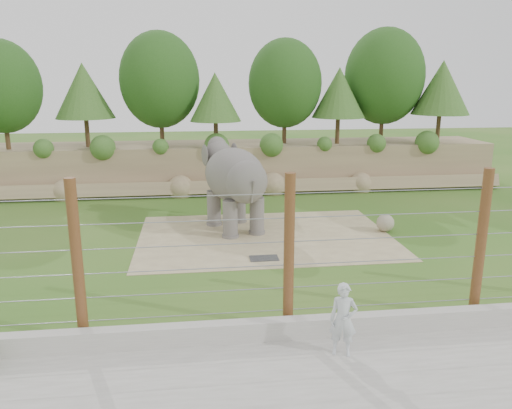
{
  "coord_description": "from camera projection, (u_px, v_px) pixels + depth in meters",
  "views": [
    {
      "loc": [
        -2.23,
        -15.82,
        6.14
      ],
      "look_at": [
        0.0,
        2.0,
        1.6
      ],
      "focal_mm": 35.0,
      "sensor_mm": 36.0,
      "label": 1
    }
  ],
  "objects": [
    {
      "name": "barrier_fence",
      "position": [
        289.0,
        253.0,
        12.17
      ],
      "size": [
        20.26,
        0.26,
        4.0
      ],
      "color": "#522A12",
      "rests_on": "ground"
    },
    {
      "name": "dirt_patch",
      "position": [
        265.0,
        237.0,
        19.94
      ],
      "size": [
        10.0,
        7.0,
        0.02
      ],
      "primitive_type": "cube",
      "color": "#9A8662",
      "rests_on": "ground"
    },
    {
      "name": "stone_ball",
      "position": [
        385.0,
        223.0,
        20.5
      ],
      "size": [
        0.72,
        0.72,
        0.72
      ],
      "primitive_type": "sphere",
      "color": "gray",
      "rests_on": "dirt_patch"
    },
    {
      "name": "zookeeper",
      "position": [
        343.0,
        320.0,
        11.24
      ],
      "size": [
        0.72,
        0.57,
        1.71
      ],
      "primitive_type": "imported",
      "rotation": [
        0.0,
        0.0,
        -0.29
      ],
      "color": "silver",
      "rests_on": "walkway"
    },
    {
      "name": "ground",
      "position": [
        263.0,
        264.0,
        16.99
      ],
      "size": [
        90.0,
        90.0,
        0.0
      ],
      "primitive_type": "plane",
      "color": "#2E671A",
      "rests_on": "ground"
    },
    {
      "name": "back_embankment",
      "position": [
        243.0,
        118.0,
        28.29
      ],
      "size": [
        30.0,
        5.52,
        8.77
      ],
      "color": "#856D52",
      "rests_on": "ground"
    },
    {
      "name": "drain_grate",
      "position": [
        264.0,
        258.0,
        17.46
      ],
      "size": [
        1.0,
        0.6,
        0.03
      ],
      "primitive_type": "cube",
      "color": "#262628",
      "rests_on": "dirt_patch"
    },
    {
      "name": "elephant",
      "position": [
        235.0,
        188.0,
        20.49
      ],
      "size": [
        3.13,
        4.79,
        3.58
      ],
      "primitive_type": null,
      "rotation": [
        0.0,
        0.0,
        0.3
      ],
      "color": "#5C5652",
      "rests_on": "ground"
    },
    {
      "name": "retaining_wall",
      "position": [
        292.0,
        328.0,
        12.12
      ],
      "size": [
        26.0,
        0.35,
        0.5
      ],
      "primitive_type": "cube",
      "color": "#9F9C93",
      "rests_on": "ground"
    },
    {
      "name": "walkway",
      "position": [
        310.0,
        386.0,
        10.26
      ],
      "size": [
        26.0,
        4.0,
        0.01
      ],
      "primitive_type": "cube",
      "color": "#9F9C93",
      "rests_on": "ground"
    }
  ]
}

